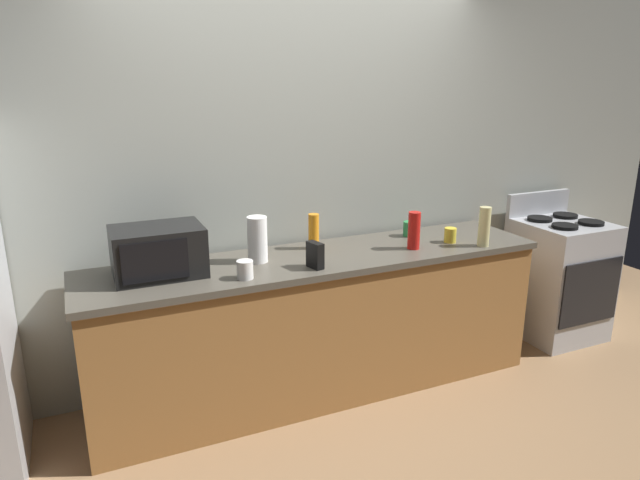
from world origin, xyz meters
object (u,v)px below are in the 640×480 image
stove_range (558,278)px  bottle_hot_sauce (414,230)px  bottle_dish_soap (314,231)px  mug_white (245,270)px  bottle_vinegar (484,227)px  cordless_phone (315,255)px  paper_towel_roll (257,239)px  mug_yellow (450,235)px  mug_green (410,229)px  microwave (158,251)px

stove_range → bottle_hot_sauce: size_ratio=4.57×
bottle_dish_soap → mug_white: bearing=-147.4°
bottle_vinegar → mug_white: bearing=178.7°
stove_range → bottle_vinegar: bottle_vinegar is taller
cordless_phone → bottle_hot_sauce: bottle_hot_sauce is taller
paper_towel_roll → mug_yellow: size_ratio=2.80×
mug_green → mug_yellow: bearing=-56.5°
microwave → cordless_phone: microwave is taller
stove_range → mug_white: (-2.53, -0.20, 0.49)m
microwave → bottle_dish_soap: bearing=6.5°
bottle_hot_sauce → mug_white: 1.13m
cordless_phone → bottle_hot_sauce: size_ratio=0.63×
mug_white → cordless_phone: bearing=1.1°
bottle_vinegar → stove_range: bearing=13.7°
bottle_hot_sauce → bottle_vinegar: bearing=-16.7°
paper_towel_roll → cordless_phone: 0.36m
paper_towel_roll → bottle_dish_soap: (0.40, 0.11, -0.02)m
bottle_vinegar → bottle_dish_soap: size_ratio=1.15×
stove_range → mug_yellow: bearing=-175.8°
stove_range → cordless_phone: (-2.12, -0.19, 0.51)m
paper_towel_roll → mug_white: 0.30m
bottle_hot_sauce → mug_green: (0.14, 0.26, -0.07)m
bottle_hot_sauce → paper_towel_roll: bearing=171.1°
stove_range → bottle_dish_soap: size_ratio=4.86×
microwave → mug_white: size_ratio=4.79×
microwave → paper_towel_roll: bearing=0.2°
paper_towel_roll → mug_white: size_ratio=2.69×
bottle_hot_sauce → mug_yellow: bearing=4.2°
paper_towel_roll → microwave: bearing=-179.8°
bottle_vinegar → mug_yellow: bottle_vinegar is taller
paper_towel_roll → bottle_hot_sauce: (0.97, -0.15, -0.02)m
paper_towel_roll → mug_green: (1.11, 0.11, -0.08)m
microwave → mug_yellow: size_ratio=4.97×
paper_towel_roll → bottle_vinegar: paper_towel_roll is taller
microwave → mug_green: (1.68, 0.11, -0.08)m
cordless_phone → mug_white: bearing=167.4°
paper_towel_roll → mug_white: paper_towel_roll is taller
stove_range → bottle_hot_sauce: 1.51m
microwave → bottle_vinegar: (1.98, -0.28, -0.01)m
cordless_phone → mug_yellow: cordless_phone is taller
cordless_phone → stove_range: bearing=-8.6°
mug_yellow → mug_green: size_ratio=0.96×
paper_towel_roll → bottle_hot_sauce: 0.99m
microwave → bottle_vinegar: bearing=-8.1°
mug_green → bottle_hot_sauce: bearing=-118.3°
stove_range → mug_green: bearing=172.9°
bottle_dish_soap → mug_yellow: size_ratio=2.30×
mug_yellow → mug_green: mug_green is taller
bottle_vinegar → mug_green: bearing=127.5°
cordless_phone → bottle_hot_sauce: 0.72m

